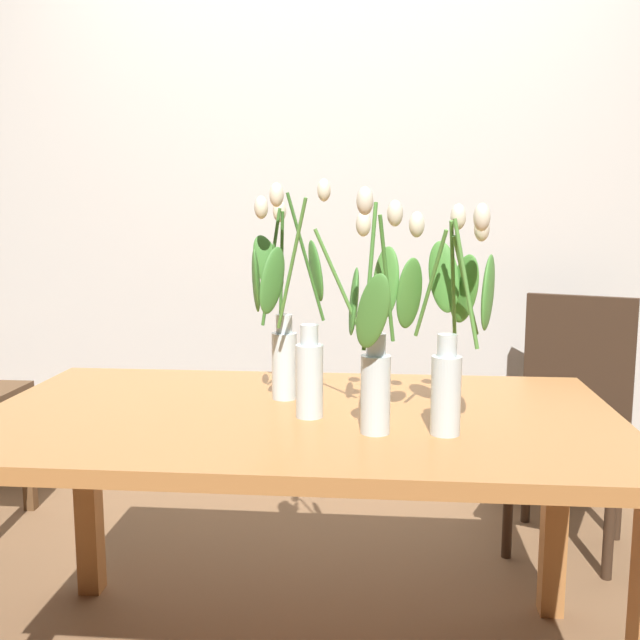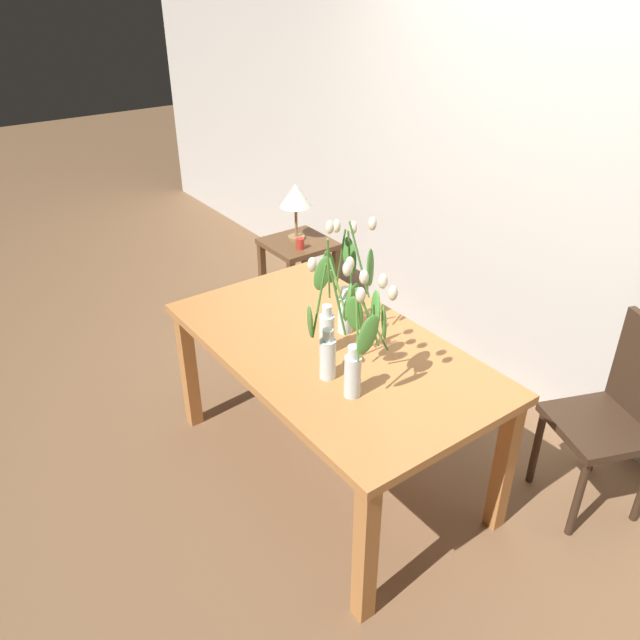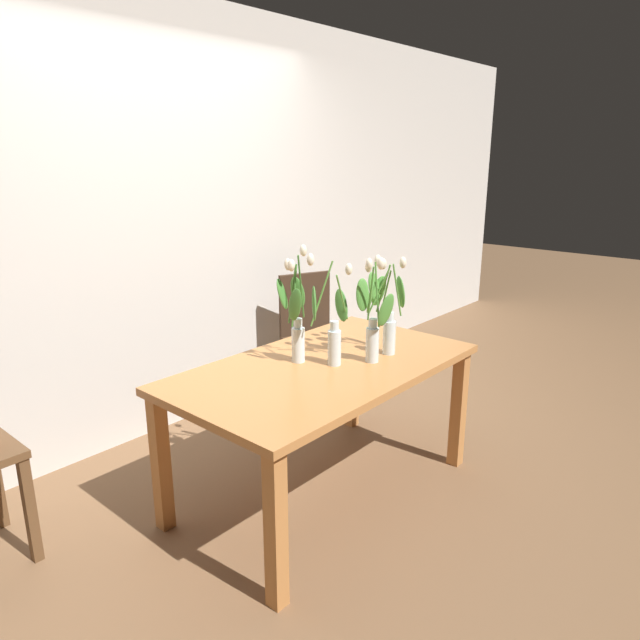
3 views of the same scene
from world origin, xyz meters
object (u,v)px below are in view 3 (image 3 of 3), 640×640
Objects in this scene: tulip_vase_2 at (373,328)px; dining_chair at (311,330)px; tulip_vase_1 at (333,330)px; dining_table at (324,381)px; tulip_vase_0 at (385,311)px; tulip_vase_3 at (296,320)px.

tulip_vase_2 is 1.35m from dining_chair.
tulip_vase_1 is 0.21m from tulip_vase_2.
tulip_vase_1 is (0.03, -0.03, 0.27)m from dining_table.
dining_chair is at bearing 45.01° from dining_table.
tulip_vase_0 is 0.56× the size of dining_chair.
tulip_vase_2 is (0.16, -0.13, 0.00)m from tulip_vase_1.
tulip_vase_0 is 0.94× the size of tulip_vase_2.
tulip_vase_3 is 1.32m from dining_chair.
tulip_vase_0 is 0.91× the size of tulip_vase_1.
dining_table is 2.72× the size of tulip_vase_3.
tulip_vase_3 is (-0.06, 0.14, 0.31)m from dining_table.
tulip_vase_3 reaches higher than tulip_vase_0.
dining_table is 2.90× the size of tulip_vase_2.
tulip_vase_1 is at bearing -61.44° from tulip_vase_3.
dining_chair is (0.88, 0.94, -0.40)m from tulip_vase_1.
tulip_vase_1 is (-0.33, 0.09, -0.05)m from tulip_vase_0.
tulip_vase_0 is 0.34m from tulip_vase_1.
tulip_vase_2 is 0.94× the size of tulip_vase_3.
dining_chair is (0.72, 1.08, -0.40)m from tulip_vase_2.
tulip_vase_2 is at bearing -38.94° from tulip_vase_1.
tulip_vase_0 is (0.36, -0.12, 0.32)m from dining_table.
tulip_vase_3 reaches higher than tulip_vase_2.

